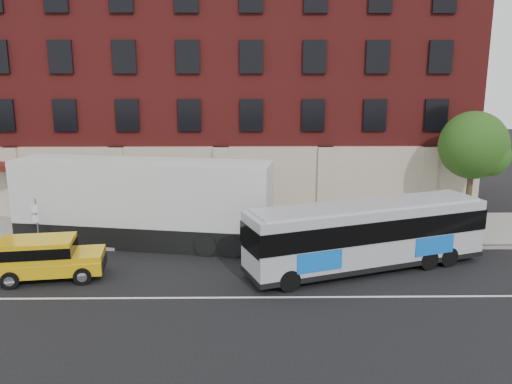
{
  "coord_description": "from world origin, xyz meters",
  "views": [
    {
      "loc": [
        1.62,
        -17.88,
        8.33
      ],
      "look_at": [
        1.92,
        5.5,
        2.95
      ],
      "focal_mm": 36.71,
      "sensor_mm": 36.0,
      "label": 1
    }
  ],
  "objects_px": {
    "yellow_suv": "(45,256)",
    "city_bus": "(367,233)",
    "sign_pole": "(37,220)",
    "street_tree": "(474,148)",
    "shipping_container": "(143,203)"
  },
  "relations": [
    {
      "from": "sign_pole",
      "to": "shipping_container",
      "type": "height_order",
      "value": "shipping_container"
    },
    {
      "from": "sign_pole",
      "to": "yellow_suv",
      "type": "bearing_deg",
      "value": -64.77
    },
    {
      "from": "sign_pole",
      "to": "street_tree",
      "type": "relative_size",
      "value": 0.4
    },
    {
      "from": "sign_pole",
      "to": "yellow_suv",
      "type": "xyz_separation_m",
      "value": [
        1.73,
        -3.68,
        -0.46
      ]
    },
    {
      "from": "street_tree",
      "to": "yellow_suv",
      "type": "relative_size",
      "value": 1.34
    },
    {
      "from": "sign_pole",
      "to": "shipping_container",
      "type": "bearing_deg",
      "value": 9.07
    },
    {
      "from": "sign_pole",
      "to": "city_bus",
      "type": "bearing_deg",
      "value": -10.3
    },
    {
      "from": "sign_pole",
      "to": "street_tree",
      "type": "height_order",
      "value": "street_tree"
    },
    {
      "from": "city_bus",
      "to": "yellow_suv",
      "type": "height_order",
      "value": "city_bus"
    },
    {
      "from": "city_bus",
      "to": "shipping_container",
      "type": "relative_size",
      "value": 0.85
    },
    {
      "from": "street_tree",
      "to": "shipping_container",
      "type": "distance_m",
      "value": 17.48
    },
    {
      "from": "yellow_suv",
      "to": "city_bus",
      "type": "bearing_deg",
      "value": 3.95
    },
    {
      "from": "city_bus",
      "to": "shipping_container",
      "type": "bearing_deg",
      "value": 160.94
    },
    {
      "from": "city_bus",
      "to": "street_tree",
      "type": "bearing_deg",
      "value": 41.49
    },
    {
      "from": "city_bus",
      "to": "yellow_suv",
      "type": "xyz_separation_m",
      "value": [
        -13.42,
        -0.93,
        -0.63
      ]
    }
  ]
}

